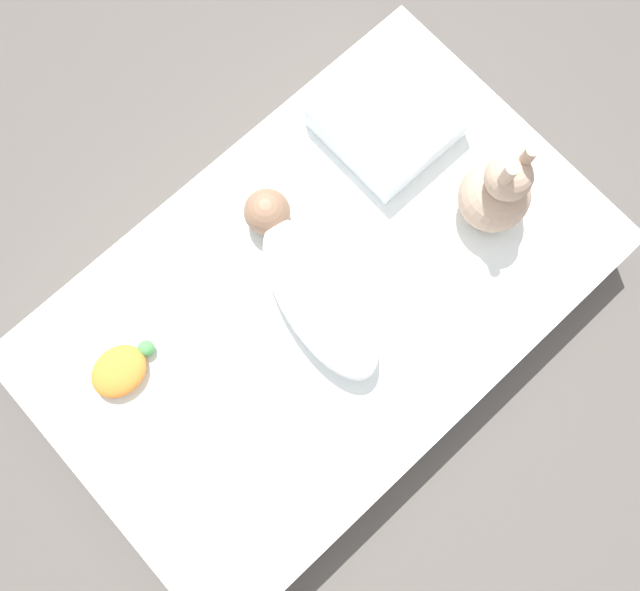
{
  "coord_description": "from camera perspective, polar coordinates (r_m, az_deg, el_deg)",
  "views": [
    {
      "loc": [
        -0.23,
        -0.25,
        1.87
      ],
      "look_at": [
        -0.01,
        -0.01,
        0.26
      ],
      "focal_mm": 35.0,
      "sensor_mm": 36.0,
      "label": 1
    }
  ],
  "objects": [
    {
      "name": "swaddled_baby",
      "position": [
        1.63,
        -0.69,
        0.83
      ],
      "size": [
        0.3,
        0.59,
        0.14
      ],
      "rotation": [
        0.0,
        0.0,
        1.37
      ],
      "color": "white",
      "rests_on": "bed_mattress"
    },
    {
      "name": "ground_plane",
      "position": [
        1.9,
        0.02,
        -1.24
      ],
      "size": [
        12.0,
        12.0,
        0.0
      ],
      "primitive_type": "plane",
      "color": "#514C47"
    },
    {
      "name": "pillow",
      "position": [
        1.83,
        6.13,
        15.54
      ],
      "size": [
        0.32,
        0.34,
        0.09
      ],
      "color": "white",
      "rests_on": "bed_mattress"
    },
    {
      "name": "turtle_plush",
      "position": [
        1.72,
        -17.75,
        -6.48
      ],
      "size": [
        0.19,
        0.13,
        0.06
      ],
      "color": "orange",
      "rests_on": "bed_mattress"
    },
    {
      "name": "bunny_plush",
      "position": [
        1.71,
        15.87,
        9.03
      ],
      "size": [
        0.19,
        0.19,
        0.34
      ],
      "color": "tan",
      "rests_on": "bed_mattress"
    },
    {
      "name": "bed_mattress",
      "position": [
        1.8,
        0.02,
        -0.64
      ],
      "size": [
        1.57,
        0.99,
        0.21
      ],
      "color": "white",
      "rests_on": "ground_plane"
    }
  ]
}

